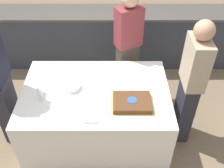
% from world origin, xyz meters
% --- Properties ---
extents(ground_plane, '(14.00, 14.00, 0.00)m').
position_xyz_m(ground_plane, '(0.00, 0.00, 0.00)').
color(ground_plane, '#7A664C').
extents(back_counter, '(4.40, 0.58, 0.92)m').
position_xyz_m(back_counter, '(0.00, 1.64, 0.46)').
color(back_counter, '#333842').
rests_on(back_counter, ground_plane).
extents(dining_table, '(1.67, 1.14, 0.74)m').
position_xyz_m(dining_table, '(0.00, 0.00, 0.37)').
color(dining_table, white).
rests_on(dining_table, ground_plane).
extents(cake, '(0.44, 0.34, 0.06)m').
position_xyz_m(cake, '(0.40, -0.21, 0.77)').
color(cake, gold).
rests_on(cake, dining_table).
extents(plate_stack, '(0.20, 0.20, 0.05)m').
position_xyz_m(plate_stack, '(-0.27, 0.04, 0.77)').
color(plate_stack, white).
rests_on(plate_stack, dining_table).
extents(wine_glass, '(0.07, 0.07, 0.17)m').
position_xyz_m(wine_glass, '(-0.58, -0.14, 0.85)').
color(wine_glass, white).
rests_on(wine_glass, dining_table).
extents(side_plate_near_cake, '(0.18, 0.18, 0.00)m').
position_xyz_m(side_plate_near_cake, '(0.42, 0.11, 0.74)').
color(side_plate_near_cake, white).
rests_on(side_plate_near_cake, dining_table).
extents(utensil_pile, '(0.14, 0.08, 0.02)m').
position_xyz_m(utensil_pile, '(-0.03, -0.44, 0.75)').
color(utensil_pile, white).
rests_on(utensil_pile, dining_table).
extents(person_cutting_cake, '(0.38, 0.33, 1.60)m').
position_xyz_m(person_cutting_cake, '(0.40, 0.79, 0.85)').
color(person_cutting_cake, '#4C4238').
rests_on(person_cutting_cake, ground_plane).
extents(person_seated_right, '(0.20, 0.36, 1.61)m').
position_xyz_m(person_seated_right, '(1.06, 0.00, 0.84)').
color(person_seated_right, '#282833').
rests_on(person_seated_right, ground_plane).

